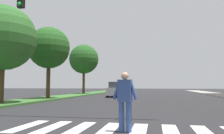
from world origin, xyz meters
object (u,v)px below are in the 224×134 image
Objects in this scene: tree_mid at (3,38)px; sedan_midblock at (117,90)px; tree_far at (49,48)px; tree_distant at (84,59)px; pedestrian_performer at (125,99)px; traffic_light_gantry at (22,14)px.

sedan_midblock is at bearing 64.49° from tree_mid.
tree_far is (0.45, 5.82, 0.26)m from tree_mid.
tree_far is at bearing -87.32° from tree_distant.
sedan_midblock is (-3.51, 19.26, -0.14)m from pedestrian_performer.
tree_mid reaches higher than pedestrian_performer.
pedestrian_performer is at bearing -25.16° from traffic_light_gantry.
tree_far is 0.62× the size of traffic_light_gantry.
tree_distant reaches higher than tree_far.
tree_mid is at bearing 133.51° from traffic_light_gantry.
pedestrian_performer is 19.58m from sedan_midblock.
tree_far is 0.92× the size of tree_distant.
tree_distant is (-0.57, 12.16, 0.36)m from tree_far.
traffic_light_gantry is at bearing 154.84° from pedestrian_performer.
tree_mid reaches higher than traffic_light_gantry.
tree_far reaches higher than sedan_midblock.
tree_far is at bearing 111.09° from traffic_light_gantry.
tree_distant is 1.62× the size of sedan_midblock.
tree_mid reaches higher than tree_far.
sedan_midblock is at bearing 49.93° from tree_far.
pedestrian_performer is (4.81, -2.26, -3.49)m from traffic_light_gantry.
traffic_light_gantry reaches higher than pedestrian_performer.
traffic_light_gantry is at bearing -78.43° from tree_distant.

